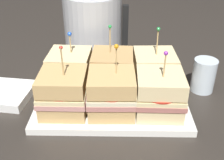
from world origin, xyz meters
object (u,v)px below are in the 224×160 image
at_px(serving_platter, 112,100).
at_px(sandwich_front_center, 112,93).
at_px(sandwich_back_left, 70,70).
at_px(kettle_steel, 93,27).
at_px(napkin_stack, 6,94).
at_px(sandwich_back_center, 112,71).
at_px(sandwich_back_right, 154,71).
at_px(sandwich_front_right, 159,94).
at_px(sandwich_front_left, 64,93).
at_px(drinking_glass, 204,75).

xyz_separation_m(serving_platter, sandwich_front_center, (-0.00, -0.06, 0.06)).
distance_m(sandwich_back_left, kettle_steel, 0.23).
xyz_separation_m(sandwich_front_center, napkin_stack, (-0.30, 0.08, -0.06)).
relative_size(sandwich_back_left, sandwich_back_center, 0.90).
distance_m(sandwich_back_right, napkin_stack, 0.42).
distance_m(sandwich_back_center, sandwich_back_right, 0.12).
height_order(sandwich_front_right, napkin_stack, sandwich_front_right).
relative_size(serving_platter, sandwich_front_right, 2.33).
xyz_separation_m(sandwich_front_left, sandwich_back_center, (0.12, 0.11, 0.00)).
relative_size(sandwich_back_right, napkin_stack, 1.20).
bearing_deg(kettle_steel, sandwich_back_left, -102.48).
distance_m(sandwich_front_center, sandwich_back_right, 0.16).
height_order(sandwich_front_center, napkin_stack, sandwich_front_center).
relative_size(sandwich_back_left, sandwich_back_right, 0.91).
height_order(sandwich_back_center, napkin_stack, sandwich_back_center).
xyz_separation_m(kettle_steel, drinking_glass, (0.33, -0.20, -0.07)).
bearing_deg(sandwich_back_left, kettle_steel, 77.52).
bearing_deg(sandwich_front_right, sandwich_back_left, 153.47).
relative_size(kettle_steel, napkin_stack, 1.71).
relative_size(sandwich_back_left, drinking_glass, 1.69).
bearing_deg(sandwich_front_left, sandwich_front_right, -0.34).
relative_size(sandwich_front_center, kettle_steel, 0.69).
distance_m(sandwich_front_left, drinking_glass, 0.40).
relative_size(sandwich_front_right, sandwich_back_left, 1.04).
bearing_deg(drinking_glass, sandwich_back_center, -176.43).
height_order(serving_platter, sandwich_front_center, sandwich_front_center).
xyz_separation_m(sandwich_front_left, sandwich_back_left, (-0.00, 0.11, 0.00)).
xyz_separation_m(sandwich_front_right, sandwich_back_left, (-0.23, 0.12, -0.00)).
relative_size(sandwich_front_left, sandwich_front_right, 1.05).
height_order(sandwich_back_left, napkin_stack, sandwich_back_left).
bearing_deg(sandwich_back_right, sandwich_back_center, -179.72).
bearing_deg(sandwich_front_center, sandwich_front_left, 180.00).
xyz_separation_m(sandwich_front_left, sandwich_front_center, (0.12, -0.00, 0.00)).
xyz_separation_m(sandwich_front_right, napkin_stack, (-0.41, 0.08, -0.06)).
bearing_deg(sandwich_back_left, sandwich_front_center, -44.41).
bearing_deg(napkin_stack, serving_platter, -4.12).
height_order(serving_platter, kettle_steel, kettle_steel).
bearing_deg(sandwich_front_right, sandwich_back_center, 134.86).
height_order(sandwich_front_center, sandwich_back_left, sandwich_front_center).
bearing_deg(sandwich_front_left, drinking_glass, 19.13).
height_order(sandwich_front_left, napkin_stack, sandwich_front_left).
bearing_deg(sandwich_front_right, serving_platter, 152.85).
xyz_separation_m(sandwich_back_left, sandwich_back_center, (0.12, -0.00, -0.00)).
bearing_deg(sandwich_front_left, kettle_steel, 81.77).
xyz_separation_m(sandwich_front_right, sandwich_back_right, (0.00, 0.12, -0.00)).
bearing_deg(sandwich_front_center, sandwich_back_right, 44.88).
xyz_separation_m(sandwich_back_left, napkin_stack, (-0.18, -0.04, -0.06)).
bearing_deg(serving_platter, kettle_steel, 103.86).
bearing_deg(sandwich_back_center, napkin_stack, -173.14).
bearing_deg(sandwich_back_center, sandwich_back_left, 179.97).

